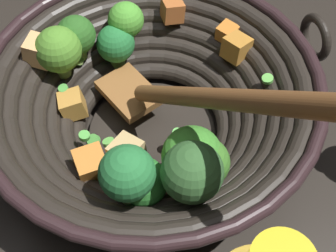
{
  "coord_description": "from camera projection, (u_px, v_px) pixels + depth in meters",
  "views": [
    {
      "loc": [
        0.13,
        -0.3,
        0.47
      ],
      "look_at": [
        0.02,
        -0.0,
        0.03
      ],
      "focal_mm": 51.27,
      "sensor_mm": 36.0,
      "label": 1
    }
  ],
  "objects": [
    {
      "name": "ground_plane",
      "position": [
        152.0,
        136.0,
        0.57
      ],
      "size": [
        4.0,
        4.0,
        0.0
      ],
      "primitive_type": "plane",
      "color": "#28231E"
    },
    {
      "name": "wok",
      "position": [
        150.0,
        103.0,
        0.51
      ],
      "size": [
        0.36,
        0.36,
        0.26
      ],
      "color": "black",
      "rests_on": "ground"
    }
  ]
}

